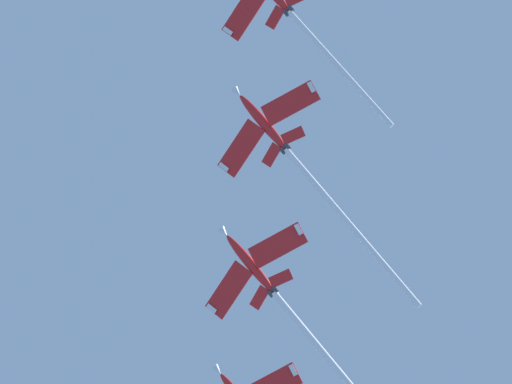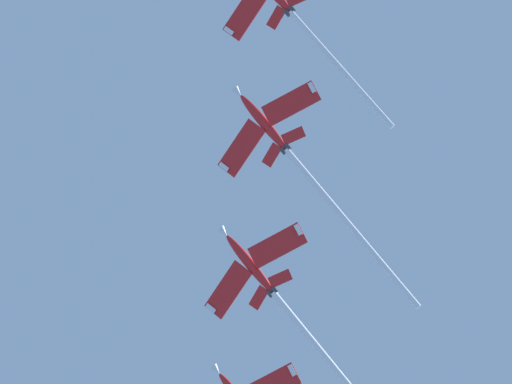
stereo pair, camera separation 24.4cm
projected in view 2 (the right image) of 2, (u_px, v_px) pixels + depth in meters
name	position (u px, v px, depth m)	size (l,w,h in m)	color
jet_lead	(289.00, 10.00, 170.73)	(28.88, 25.30, 17.81)	red
jet_second	(296.00, 161.00, 167.43)	(33.64, 28.93, 21.03)	red
jet_third	(282.00, 304.00, 166.55)	(31.68, 27.79, 19.24)	red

